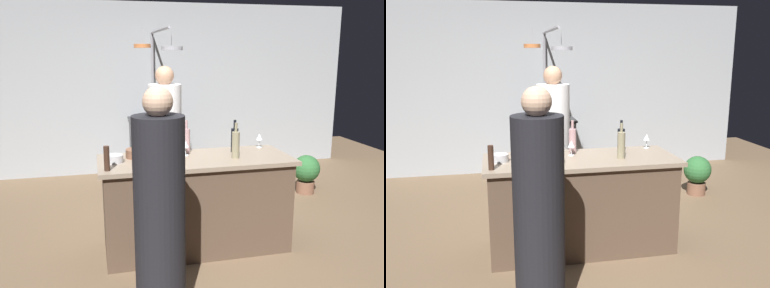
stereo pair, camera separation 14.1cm
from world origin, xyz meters
TOP-DOWN VIEW (x-y plane):
  - ground_plane at (0.00, 0.00)m, footprint 9.00×9.00m
  - back_wall at (0.00, 2.85)m, footprint 6.40×0.16m
  - kitchen_island at (0.00, 0.00)m, footprint 1.80×0.72m
  - stove_range at (0.00, 2.45)m, footprint 0.80×0.64m
  - chef at (-0.14, 0.84)m, footprint 0.36×0.36m
  - bar_stool_left at (-0.51, -0.62)m, footprint 0.28×0.28m
  - guest_left at (-0.51, -1.02)m, footprint 0.35×0.35m
  - overhead_pot_rack at (-0.04, 1.99)m, footprint 0.58×1.47m
  - potted_plant at (1.83, 1.20)m, footprint 0.36×0.36m
  - pepper_mill at (-0.82, -0.24)m, footprint 0.05×0.05m
  - wine_bottle_white at (0.36, -0.09)m, footprint 0.07×0.07m
  - wine_bottle_rose at (-0.04, 0.22)m, footprint 0.07×0.07m
  - wine_bottle_dark at (0.43, 0.14)m, footprint 0.07×0.07m
  - wine_glass_near_left_guest at (-0.07, 0.11)m, footprint 0.07×0.07m
  - wine_glass_near_right_guest at (0.74, 0.26)m, footprint 0.07×0.07m
  - mixing_bowl_ceramic at (-0.26, -0.12)m, footprint 0.16×0.16m
  - mixing_bowl_steel at (-0.75, 0.01)m, footprint 0.16×0.16m
  - mixing_bowl_wooden at (-0.53, 0.15)m, footprint 0.22×0.22m

SIDE VIEW (x-z plane):
  - ground_plane at x=0.00m, z-range 0.00..0.00m
  - potted_plant at x=1.83m, z-range 0.04..0.56m
  - bar_stool_left at x=-0.51m, z-range 0.04..0.72m
  - stove_range at x=0.00m, z-range 0.00..0.89m
  - kitchen_island at x=0.00m, z-range 0.00..0.90m
  - guest_left at x=-0.51m, z-range -0.06..1.60m
  - chef at x=-0.14m, z-range -0.06..1.66m
  - mixing_bowl_steel at x=-0.75m, z-range 0.90..0.97m
  - mixing_bowl_ceramic at x=-0.26m, z-range 0.90..0.97m
  - mixing_bowl_wooden at x=-0.53m, z-range 0.90..0.98m
  - pepper_mill at x=-0.82m, z-range 0.90..1.11m
  - wine_glass_near_left_guest at x=-0.07m, z-range 0.93..1.08m
  - wine_glass_near_right_guest at x=0.74m, z-range 0.93..1.08m
  - wine_bottle_dark at x=0.43m, z-range 0.86..1.18m
  - wine_bottle_rose at x=-0.04m, z-range 0.86..1.19m
  - wine_bottle_white at x=0.36m, z-range 0.86..1.20m
  - back_wall at x=0.00m, z-range 0.00..2.60m
  - overhead_pot_rack at x=-0.04m, z-range 0.56..2.72m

